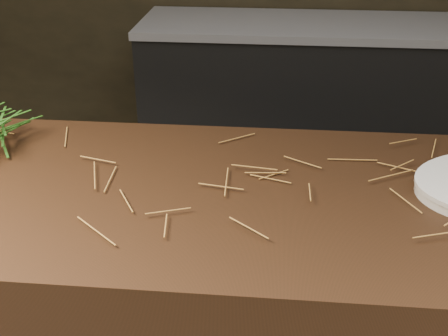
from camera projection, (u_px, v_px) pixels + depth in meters
name	position (u px, v px, depth m)	size (l,w,h in m)	color
back_counter	(309.00, 98.00, 3.10)	(1.82, 0.62, 0.84)	black
straw_bedding	(222.00, 186.00, 1.24)	(1.40, 0.60, 0.02)	olive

